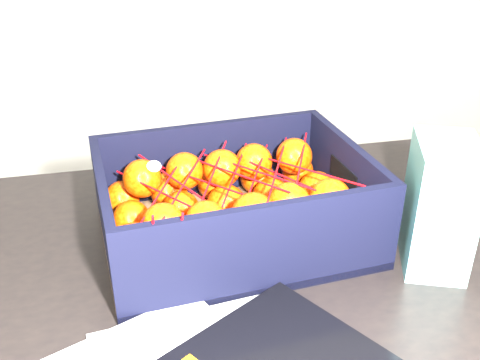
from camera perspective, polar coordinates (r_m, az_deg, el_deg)
name	(u,v)px	position (r m, az deg, el deg)	size (l,w,h in m)	color
produce_crate	(234,213)	(0.78, -0.66, -3.44)	(0.36, 0.27, 0.13)	brown
clementine_heap	(234,206)	(0.78, -0.57, -2.67)	(0.34, 0.25, 0.10)	#F14405
mesh_net	(229,181)	(0.75, -1.15, -0.14)	(0.30, 0.24, 0.09)	red
retail_carton	(439,205)	(0.76, 19.83, -2.45)	(0.08, 0.11, 0.17)	silver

